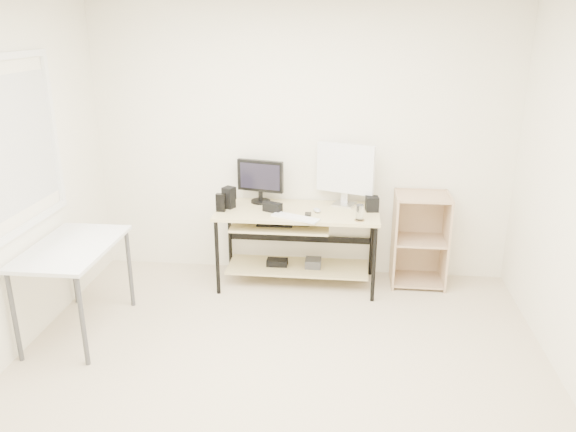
% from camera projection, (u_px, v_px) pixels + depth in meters
% --- Properties ---
extents(room, '(4.01, 4.01, 2.62)m').
position_uv_depth(room, '(253.00, 205.00, 3.51)').
color(room, beige).
rests_on(room, ground).
extents(desk, '(1.50, 0.65, 0.75)m').
position_uv_depth(desk, '(295.00, 231.00, 5.27)').
color(desk, '#D5C587').
rests_on(desk, ground).
extents(side_table, '(0.60, 1.00, 0.75)m').
position_uv_depth(side_table, '(72.00, 255.00, 4.40)').
color(side_table, white).
rests_on(side_table, ground).
extents(shelf_unit, '(0.50, 0.40, 0.90)m').
position_uv_depth(shelf_unit, '(419.00, 238.00, 5.33)').
color(shelf_unit, tan).
rests_on(shelf_unit, ground).
extents(black_monitor, '(0.45, 0.19, 0.41)m').
position_uv_depth(black_monitor, '(260.00, 179.00, 5.34)').
color(black_monitor, black).
rests_on(black_monitor, desk).
extents(white_imac, '(0.54, 0.23, 0.59)m').
position_uv_depth(white_imac, '(345.00, 170.00, 5.22)').
color(white_imac, silver).
rests_on(white_imac, desk).
extents(keyboard, '(0.45, 0.29, 0.02)m').
position_uv_depth(keyboard, '(296.00, 218.00, 4.98)').
color(keyboard, white).
rests_on(keyboard, desk).
extents(mouse, '(0.10, 0.12, 0.04)m').
position_uv_depth(mouse, '(317.00, 210.00, 5.14)').
color(mouse, '#BABAC0').
rests_on(mouse, desk).
extents(center_speaker, '(0.19, 0.14, 0.09)m').
position_uv_depth(center_speaker, '(273.00, 207.00, 5.14)').
color(center_speaker, black).
rests_on(center_speaker, desk).
extents(speaker_left, '(0.13, 0.13, 0.20)m').
position_uv_depth(speaker_left, '(229.00, 197.00, 5.22)').
color(speaker_left, black).
rests_on(speaker_left, desk).
extents(speaker_right, '(0.13, 0.13, 0.14)m').
position_uv_depth(speaker_right, '(372.00, 204.00, 5.15)').
color(speaker_right, black).
rests_on(speaker_right, desk).
extents(audio_controller, '(0.09, 0.06, 0.17)m').
position_uv_depth(audio_controller, '(221.00, 203.00, 5.14)').
color(audio_controller, black).
rests_on(audio_controller, desk).
extents(volume_puck, '(0.07, 0.07, 0.02)m').
position_uv_depth(volume_puck, '(277.00, 211.00, 5.12)').
color(volume_puck, black).
rests_on(volume_puck, desk).
extents(smartphone, '(0.06, 0.11, 0.01)m').
position_uv_depth(smartphone, '(308.00, 214.00, 5.08)').
color(smartphone, black).
rests_on(smartphone, desk).
extents(coaster, '(0.10, 0.10, 0.01)m').
position_uv_depth(coaster, '(359.00, 220.00, 4.93)').
color(coaster, olive).
rests_on(coaster, desk).
extents(drinking_glass, '(0.08, 0.08, 0.14)m').
position_uv_depth(drinking_glass, '(360.00, 212.00, 4.90)').
color(drinking_glass, white).
rests_on(drinking_glass, coaster).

